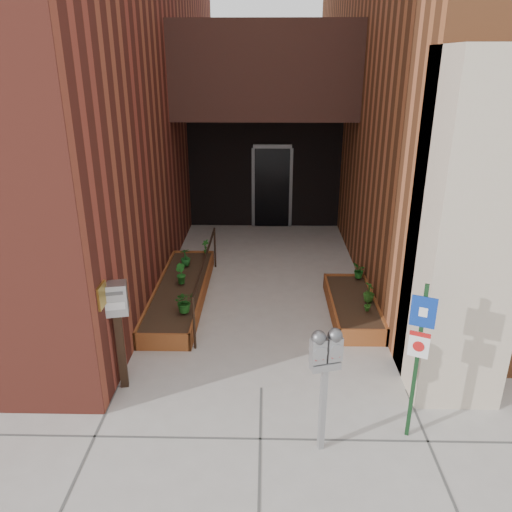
{
  "coord_description": "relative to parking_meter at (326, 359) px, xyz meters",
  "views": [
    {
      "loc": [
        0.05,
        -5.75,
        4.24
      ],
      "look_at": [
        -0.11,
        1.8,
        1.25
      ],
      "focal_mm": 35.0,
      "sensor_mm": 36.0,
      "label": 1
    }
  ],
  "objects": [
    {
      "name": "ground",
      "position": [
        -0.71,
        1.13,
        -1.22
      ],
      "size": [
        80.0,
        80.0,
        0.0
      ],
      "primitive_type": "plane",
      "color": "#9E9991",
      "rests_on": "ground"
    },
    {
      "name": "architecture",
      "position": [
        -0.89,
        8.02,
        3.76
      ],
      "size": [
        20.0,
        14.6,
        10.0
      ],
      "color": "maroon",
      "rests_on": "ground"
    },
    {
      "name": "planter_left",
      "position": [
        -2.26,
        3.83,
        -1.09
      ],
      "size": [
        0.9,
        3.6,
        0.3
      ],
      "color": "brown",
      "rests_on": "ground"
    },
    {
      "name": "planter_right",
      "position": [
        0.89,
        3.33,
        -1.09
      ],
      "size": [
        0.8,
        2.2,
        0.3
      ],
      "color": "brown",
      "rests_on": "ground"
    },
    {
      "name": "handrail",
      "position": [
        -1.76,
        3.78,
        -0.48
      ],
      "size": [
        0.04,
        3.34,
        0.9
      ],
      "color": "black",
      "rests_on": "ground"
    },
    {
      "name": "parking_meter",
      "position": [
        0.0,
        0.0,
        0.0
      ],
      "size": [
        0.37,
        0.22,
        1.58
      ],
      "color": "#959597",
      "rests_on": "ground"
    },
    {
      "name": "sign_post",
      "position": [
        1.07,
        0.24,
        0.01
      ],
      "size": [
        0.26,
        0.13,
        2.0
      ],
      "color": "#123318",
      "rests_on": "ground"
    },
    {
      "name": "payment_dropbox",
      "position": [
        -2.61,
        1.14,
        -0.09
      ],
      "size": [
        0.35,
        0.29,
        1.57
      ],
      "color": "black",
      "rests_on": "ground"
    },
    {
      "name": "shrub_left_a",
      "position": [
        -2.0,
        2.77,
        -0.73
      ],
      "size": [
        0.45,
        0.45,
        0.38
      ],
      "primitive_type": "imported",
      "rotation": [
        0.0,
        0.0,
        0.41
      ],
      "color": "#184F16",
      "rests_on": "planter_left"
    },
    {
      "name": "shrub_left_b",
      "position": [
        -2.26,
        3.92,
        -0.73
      ],
      "size": [
        0.3,
        0.3,
        0.38
      ],
      "primitive_type": "imported",
      "rotation": [
        0.0,
        0.0,
        2.35
      ],
      "color": "#1B5E1B",
      "rests_on": "planter_left"
    },
    {
      "name": "shrub_left_c",
      "position": [
        -2.3,
        4.79,
        -0.74
      ],
      "size": [
        0.27,
        0.27,
        0.36
      ],
      "primitive_type": "imported",
      "rotation": [
        0.0,
        0.0,
        3.54
      ],
      "color": "#18571D",
      "rests_on": "planter_left"
    },
    {
      "name": "shrub_left_d",
      "position": [
        -1.96,
        5.43,
        -0.76
      ],
      "size": [
        0.24,
        0.24,
        0.33
      ],
      "primitive_type": "imported",
      "rotation": [
        0.0,
        0.0,
        5.57
      ],
      "color": "#1E631C",
      "rests_on": "planter_left"
    },
    {
      "name": "shrub_right_a",
      "position": [
        1.14,
        3.23,
        -0.75
      ],
      "size": [
        0.2,
        0.2,
        0.35
      ],
      "primitive_type": "imported",
      "rotation": [
        0.0,
        0.0,
        1.54
      ],
      "color": "#265919",
      "rests_on": "planter_right"
    },
    {
      "name": "shrub_right_b",
      "position": [
        1.06,
        2.87,
        -0.75
      ],
      "size": [
        0.25,
        0.25,
        0.34
      ],
      "primitive_type": "imported",
      "rotation": [
        0.0,
        0.0,
        2.58
      ],
      "color": "#265E1B",
      "rests_on": "planter_right"
    },
    {
      "name": "shrub_right_c",
      "position": [
        1.14,
        4.23,
        -0.77
      ],
      "size": [
        0.31,
        0.31,
        0.3
      ],
      "primitive_type": "imported",
      "rotation": [
        0.0,
        0.0,
        4.57
      ],
      "color": "#1B5E1B",
      "rests_on": "planter_right"
    }
  ]
}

